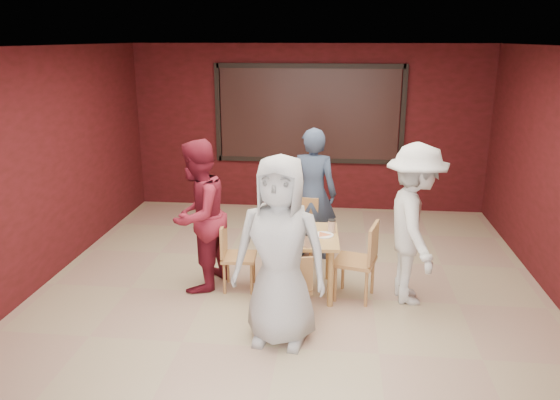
# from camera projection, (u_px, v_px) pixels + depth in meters

# --- Properties ---
(floor) EXTENTS (7.00, 7.00, 0.00)m
(floor) POSITION_uv_depth(u_px,v_px,m) (289.00, 296.00, 6.36)
(floor) COLOR tan
(floor) RESTS_ON ground
(window_blinds) EXTENTS (3.00, 0.02, 1.50)m
(window_blinds) POSITION_uv_depth(u_px,v_px,m) (309.00, 114.00, 9.17)
(window_blinds) COLOR black
(dining_table) EXTENTS (0.95, 0.95, 0.86)m
(dining_table) POSITION_uv_depth(u_px,v_px,m) (299.00, 241.00, 6.30)
(dining_table) COLOR tan
(dining_table) RESTS_ON floor
(chair_front) EXTENTS (0.47, 0.47, 0.78)m
(chair_front) POSITION_uv_depth(u_px,v_px,m) (292.00, 285.00, 5.62)
(chair_front) COLOR #A25F3F
(chair_front) RESTS_ON floor
(chair_back) EXTENTS (0.46, 0.46, 0.87)m
(chair_back) POSITION_uv_depth(u_px,v_px,m) (301.00, 228.00, 7.17)
(chair_back) COLOR #A25F3F
(chair_back) RESTS_ON floor
(chair_left) EXTENTS (0.42, 0.42, 0.81)m
(chair_left) POSITION_uv_depth(u_px,v_px,m) (233.00, 252.00, 6.42)
(chair_left) COLOR #A25F3F
(chair_left) RESTS_ON floor
(chair_right) EXTENTS (0.53, 0.53, 0.91)m
(chair_right) POSITION_uv_depth(u_px,v_px,m) (362.00, 257.00, 6.15)
(chair_right) COLOR #A25F3F
(chair_right) RESTS_ON floor
(diner_front) EXTENTS (0.99, 0.71, 1.88)m
(diner_front) POSITION_uv_depth(u_px,v_px,m) (280.00, 251.00, 5.18)
(diner_front) COLOR #A9A9A9
(diner_front) RESTS_ON floor
(diner_back) EXTENTS (0.69, 0.50, 1.78)m
(diner_back) POSITION_uv_depth(u_px,v_px,m) (313.00, 194.00, 7.27)
(diner_back) COLOR #324059
(diner_back) RESTS_ON floor
(diner_left) EXTENTS (0.89, 1.02, 1.79)m
(diner_left) POSITION_uv_depth(u_px,v_px,m) (198.00, 216.00, 6.34)
(diner_left) COLOR maroon
(diner_left) RESTS_ON floor
(diner_right) EXTENTS (0.79, 1.24, 1.81)m
(diner_right) POSITION_uv_depth(u_px,v_px,m) (414.00, 225.00, 6.02)
(diner_right) COLOR silver
(diner_right) RESTS_ON floor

